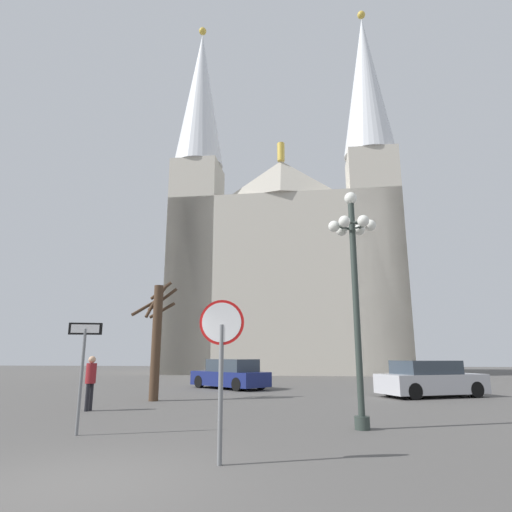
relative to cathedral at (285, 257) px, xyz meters
name	(u,v)px	position (x,y,z in m)	size (l,w,h in m)	color
ground_plane	(78,485)	(-1.56, -35.59, -11.08)	(120.00, 120.00, 0.00)	#514F4C
cathedral	(285,257)	(0.00, 0.00, 0.00)	(21.79, 12.40, 36.36)	#BCB5A5
stop_sign	(221,347)	(0.13, -34.34, -9.23)	(0.76, 0.10, 2.64)	slate
one_way_arrow_sign	(83,361)	(-3.45, -32.11, -9.49)	(0.71, 0.25, 2.43)	slate
street_lamp	(354,273)	(2.84, -30.70, -7.35)	(1.22, 1.10, 5.90)	#2D3833
bare_tree	(156,334)	(-4.22, -24.94, -8.59)	(1.61, 1.30, 4.66)	#473323
parked_car_near_silver	(430,380)	(6.75, -22.26, -10.38)	(4.74, 3.42, 1.47)	#B7B7BC
parked_car_far_navy	(230,375)	(-2.26, -18.78, -10.38)	(4.50, 4.15, 1.48)	navy
pedestrian_walking	(91,377)	(-5.21, -28.10, -10.07)	(0.32, 0.32, 1.67)	black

